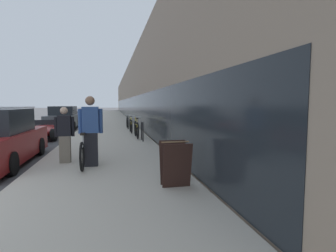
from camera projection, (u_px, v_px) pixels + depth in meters
sidewalk_slab at (110, 121)px, 25.09m from camera, size 3.84×70.00×0.14m
storefront_facade at (164, 95)px, 34.11m from camera, size 10.01×70.00×5.85m
tandem_bicycle at (85, 150)px, 7.14m from camera, size 0.52×2.41×0.91m
person_rider at (91, 131)px, 6.84m from camera, size 0.62×0.24×1.83m
person_bystander at (65, 135)px, 7.25m from camera, size 0.53×0.21×1.55m
bike_rack_hoop at (142, 129)px, 11.55m from camera, size 0.05×0.60×0.84m
cruiser_bike_nearest at (136, 129)px, 12.58m from camera, size 0.52×1.92×0.99m
cruiser_bike_middle at (131, 126)px, 14.78m from camera, size 0.52×1.76×0.95m
cruiser_bike_farthest at (128, 123)px, 17.16m from camera, size 0.52×1.75×0.90m
sandwich_board_sign at (175, 163)px, 5.22m from camera, size 0.56×0.56×0.90m
vintage_roadster_curbside at (43, 131)px, 13.33m from camera, size 1.73×4.20×0.92m
parked_sedan_far at (64, 119)px, 18.41m from camera, size 1.89×4.61×1.59m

